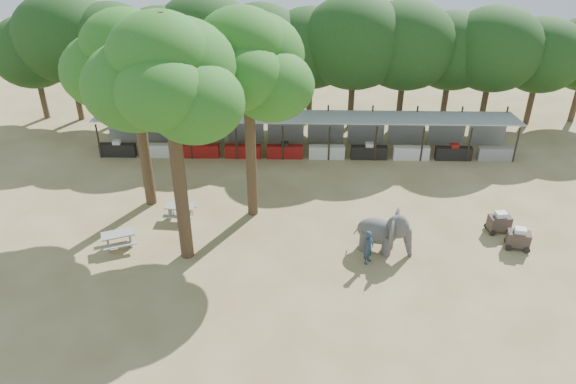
{
  "coord_description": "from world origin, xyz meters",
  "views": [
    {
      "loc": [
        -0.41,
        -20.63,
        17.16
      ],
      "look_at": [
        -1.0,
        5.0,
        2.0
      ],
      "focal_mm": 35.0,
      "sensor_mm": 36.0,
      "label": 1
    }
  ],
  "objects_px": {
    "yard_tree_back": "(245,65)",
    "yard_tree_left": "(130,64)",
    "picnic_table_near": "(119,238)",
    "yard_tree_center": "(166,78)",
    "elephant": "(384,232)",
    "cart_back": "(499,222)",
    "handler": "(369,247)",
    "cart_front": "(519,238)",
    "picnic_table_far": "(181,210)"
  },
  "relations": [
    {
      "from": "cart_back",
      "to": "yard_tree_center",
      "type": "bearing_deg",
      "value": -179.46
    },
    {
      "from": "yard_tree_left",
      "to": "yard_tree_back",
      "type": "xyz_separation_m",
      "value": [
        6.0,
        -1.0,
        0.34
      ]
    },
    {
      "from": "cart_front",
      "to": "cart_back",
      "type": "relative_size",
      "value": 1.03
    },
    {
      "from": "handler",
      "to": "cart_back",
      "type": "bearing_deg",
      "value": -40.28
    },
    {
      "from": "handler",
      "to": "cart_front",
      "type": "height_order",
      "value": "handler"
    },
    {
      "from": "elephant",
      "to": "cart_front",
      "type": "xyz_separation_m",
      "value": [
        6.91,
        0.34,
        -0.54
      ]
    },
    {
      "from": "yard_tree_left",
      "to": "picnic_table_near",
      "type": "bearing_deg",
      "value": -96.16
    },
    {
      "from": "picnic_table_near",
      "to": "picnic_table_far",
      "type": "height_order",
      "value": "picnic_table_near"
    },
    {
      "from": "yard_tree_left",
      "to": "cart_front",
      "type": "bearing_deg",
      "value": -11.83
    },
    {
      "from": "picnic_table_near",
      "to": "cart_back",
      "type": "bearing_deg",
      "value": -16.43
    },
    {
      "from": "yard_tree_back",
      "to": "picnic_table_near",
      "type": "relative_size",
      "value": 5.47
    },
    {
      "from": "handler",
      "to": "yard_tree_center",
      "type": "bearing_deg",
      "value": 114.63
    },
    {
      "from": "yard_tree_left",
      "to": "elephant",
      "type": "relative_size",
      "value": 3.64
    },
    {
      "from": "picnic_table_near",
      "to": "cart_back",
      "type": "distance_m",
      "value": 19.98
    },
    {
      "from": "handler",
      "to": "picnic_table_near",
      "type": "bearing_deg",
      "value": 113.49
    },
    {
      "from": "elephant",
      "to": "cart_front",
      "type": "relative_size",
      "value": 2.22
    },
    {
      "from": "elephant",
      "to": "cart_front",
      "type": "distance_m",
      "value": 6.94
    },
    {
      "from": "yard_tree_left",
      "to": "elephant",
      "type": "distance_m",
      "value": 15.5
    },
    {
      "from": "yard_tree_center",
      "to": "cart_front",
      "type": "xyz_separation_m",
      "value": [
        16.94,
        0.82,
        -8.62
      ]
    },
    {
      "from": "yard_tree_left",
      "to": "picnic_table_far",
      "type": "distance_m",
      "value": 8.17
    },
    {
      "from": "yard_tree_left",
      "to": "yard_tree_center",
      "type": "relative_size",
      "value": 0.92
    },
    {
      "from": "picnic_table_near",
      "to": "yard_tree_back",
      "type": "bearing_deg",
      "value": 6.89
    },
    {
      "from": "yard_tree_center",
      "to": "handler",
      "type": "bearing_deg",
      "value": -3.54
    },
    {
      "from": "yard_tree_center",
      "to": "yard_tree_back",
      "type": "height_order",
      "value": "yard_tree_center"
    },
    {
      "from": "elephant",
      "to": "picnic_table_far",
      "type": "bearing_deg",
      "value": -174.84
    },
    {
      "from": "yard_tree_left",
      "to": "elephant",
      "type": "height_order",
      "value": "yard_tree_left"
    },
    {
      "from": "yard_tree_center",
      "to": "picnic_table_near",
      "type": "xyz_separation_m",
      "value": [
        -3.49,
        0.47,
        -8.67
      ]
    },
    {
      "from": "cart_front",
      "to": "handler",
      "type": "bearing_deg",
      "value": -157.27
    },
    {
      "from": "yard_tree_back",
      "to": "elephant",
      "type": "distance_m",
      "value": 10.81
    },
    {
      "from": "yard_tree_center",
      "to": "cart_front",
      "type": "bearing_deg",
      "value": 2.78
    },
    {
      "from": "elephant",
      "to": "yard_tree_left",
      "type": "bearing_deg",
      "value": -179.83
    },
    {
      "from": "picnic_table_far",
      "to": "cart_front",
      "type": "height_order",
      "value": "cart_front"
    },
    {
      "from": "cart_front",
      "to": "cart_back",
      "type": "xyz_separation_m",
      "value": [
        -0.53,
        1.47,
        0.01
      ]
    },
    {
      "from": "picnic_table_near",
      "to": "cart_front",
      "type": "relative_size",
      "value": 1.52
    },
    {
      "from": "yard_tree_back",
      "to": "cart_back",
      "type": "relative_size",
      "value": 8.53
    },
    {
      "from": "yard_tree_back",
      "to": "picnic_table_far",
      "type": "bearing_deg",
      "value": -168.43
    },
    {
      "from": "yard_tree_back",
      "to": "cart_back",
      "type": "distance_m",
      "value": 15.68
    },
    {
      "from": "yard_tree_center",
      "to": "cart_back",
      "type": "height_order",
      "value": "yard_tree_center"
    },
    {
      "from": "picnic_table_far",
      "to": "cart_back",
      "type": "distance_m",
      "value": 17.26
    },
    {
      "from": "yard_tree_center",
      "to": "picnic_table_far",
      "type": "distance_m",
      "value": 9.29
    },
    {
      "from": "handler",
      "to": "picnic_table_far",
      "type": "xyz_separation_m",
      "value": [
        -9.98,
        3.78,
        -0.38
      ]
    },
    {
      "from": "yard_tree_back",
      "to": "cart_back",
      "type": "bearing_deg",
      "value": -7.25
    },
    {
      "from": "yard_tree_back",
      "to": "yard_tree_left",
      "type": "bearing_deg",
      "value": 170.54
    },
    {
      "from": "picnic_table_near",
      "to": "yard_tree_center",
      "type": "bearing_deg",
      "value": -29.32
    },
    {
      "from": "elephant",
      "to": "cart_back",
      "type": "bearing_deg",
      "value": 35.12
    },
    {
      "from": "yard_tree_center",
      "to": "cart_back",
      "type": "distance_m",
      "value": 18.67
    },
    {
      "from": "yard_tree_center",
      "to": "picnic_table_far",
      "type": "bearing_deg",
      "value": 104.41
    },
    {
      "from": "yard_tree_center",
      "to": "cart_front",
      "type": "height_order",
      "value": "yard_tree_center"
    },
    {
      "from": "yard_tree_center",
      "to": "cart_front",
      "type": "relative_size",
      "value": 8.81
    },
    {
      "from": "yard_tree_center",
      "to": "cart_back",
      "type": "bearing_deg",
      "value": 7.96
    }
  ]
}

